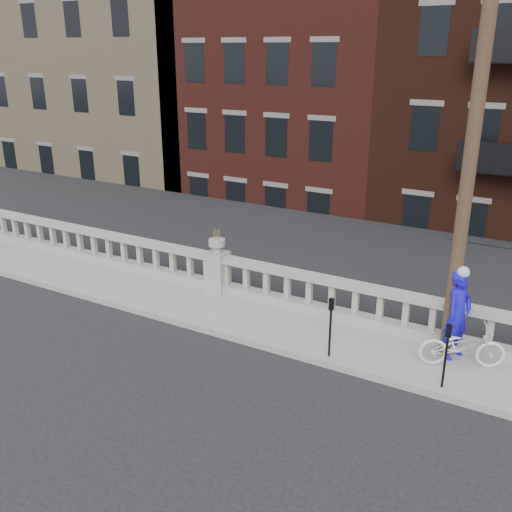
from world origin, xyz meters
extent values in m
plane|color=black|center=(0.00, 0.00, 0.00)|extent=(120.00, 120.00, 0.00)
cube|color=gray|center=(0.00, 3.00, 0.07)|extent=(32.00, 2.20, 0.15)
cube|color=gray|center=(0.00, 3.95, 0.28)|extent=(28.00, 0.34, 0.25)
cube|color=gray|center=(0.00, 3.95, 1.10)|extent=(28.00, 0.34, 0.16)
cube|color=gray|center=(0.00, 3.95, 0.70)|extent=(0.55, 0.55, 1.10)
cylinder|color=gray|center=(0.00, 3.95, 1.35)|extent=(0.24, 0.24, 0.20)
cylinder|color=gray|center=(0.00, 3.95, 1.53)|extent=(0.44, 0.44, 0.18)
cube|color=#605E59|center=(0.00, 4.30, -2.42)|extent=(36.00, 0.50, 5.15)
cube|color=black|center=(0.00, 25.95, -5.25)|extent=(80.00, 44.00, 0.50)
cube|color=#595651|center=(-2.00, 8.45, -3.00)|extent=(16.00, 7.00, 4.00)
cube|color=tan|center=(-17.00, 20.95, 5.00)|extent=(18.00, 16.00, 20.00)
cube|color=#4E1D16|center=(-4.00, 19.95, 2.00)|extent=(10.00, 14.00, 14.00)
cylinder|color=#422D1E|center=(6.20, 3.60, 5.15)|extent=(0.28, 0.28, 10.00)
cylinder|color=black|center=(4.06, 2.15, 0.70)|extent=(0.05, 0.05, 1.10)
cube|color=black|center=(4.06, 2.15, 1.38)|extent=(0.10, 0.08, 0.26)
cube|color=black|center=(4.06, 2.10, 1.42)|extent=(0.06, 0.01, 0.08)
cylinder|color=black|center=(6.45, 2.15, 0.70)|extent=(0.05, 0.05, 1.10)
cube|color=black|center=(6.45, 2.15, 1.38)|extent=(0.10, 0.08, 0.26)
cube|color=black|center=(6.45, 2.10, 1.42)|extent=(0.06, 0.01, 0.08)
imported|color=white|center=(6.59, 3.16, 0.61)|extent=(1.84, 1.27, 0.92)
imported|color=#180ED4|center=(6.37, 3.49, 1.13)|extent=(0.69, 0.83, 1.96)
camera|label=1|loc=(8.07, -8.02, 6.40)|focal=40.00mm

